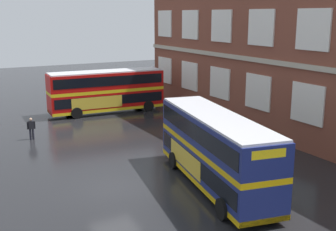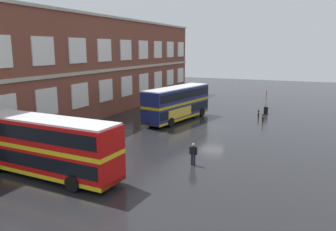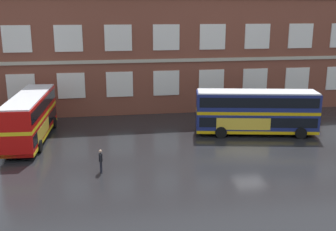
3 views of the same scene
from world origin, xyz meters
The scene contains 4 objects.
ground_plane centered at (0.00, 2.00, 0.00)m, with size 120.00×120.00×0.00m, color black.
double_decker_near centered at (-17.95, 6.41, 2.15)m, with size 3.32×11.12×4.07m.
double_decker_middle centered at (2.28, 5.05, 2.15)m, with size 11.29×4.60×4.07m.
waiting_passenger centered at (-11.92, -2.00, 0.93)m, with size 0.26×0.63×1.70m.
Camera 1 is at (20.70, -8.00, 9.36)m, focal length 45.79 mm.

